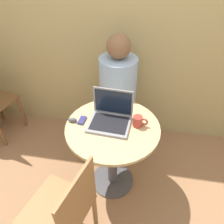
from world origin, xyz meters
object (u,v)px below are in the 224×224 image
chair_empty (65,212)px  person_seated (118,100)px  laptop (111,117)px  cell_phone (82,120)px

chair_empty → person_seated: 1.23m
laptop → chair_empty: laptop is taller
chair_empty → person_seated: size_ratio=0.72×
laptop → person_seated: person_seated is taller
cell_phone → person_seated: (0.20, 0.61, -0.21)m
laptop → chair_empty: size_ratio=0.38×
laptop → cell_phone: laptop is taller
cell_phone → chair_empty: (0.03, -0.61, -0.26)m
laptop → cell_phone: bearing=-172.5°
chair_empty → person_seated: person_seated is taller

